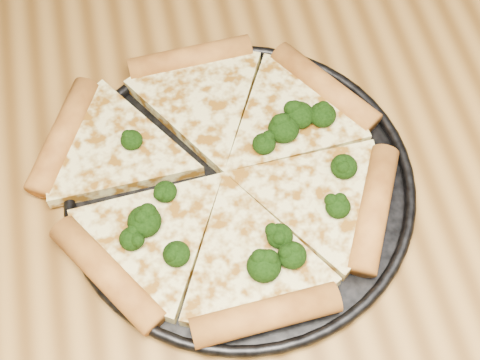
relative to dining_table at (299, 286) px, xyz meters
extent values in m
cube|color=olive|center=(0.00, 0.00, 0.07)|extent=(1.20, 0.90, 0.04)
cylinder|color=black|center=(-0.05, 0.08, 0.09)|extent=(0.33, 0.33, 0.01)
torus|color=black|center=(-0.05, 0.08, 0.10)|extent=(0.34, 0.34, 0.01)
cylinder|color=#C67D31|center=(0.06, 0.17, 0.11)|extent=(0.09, 0.13, 0.03)
cylinder|color=#C67D31|center=(-0.07, 0.23, 0.11)|extent=(0.13, 0.03, 0.03)
cylinder|color=#C67D31|center=(-0.21, 0.16, 0.11)|extent=(0.08, 0.13, 0.03)
cylinder|color=#C67D31|center=(-0.18, 0.01, 0.11)|extent=(0.09, 0.13, 0.03)
cylinder|color=#C67D31|center=(-0.05, -0.06, 0.11)|extent=(0.13, 0.03, 0.03)
cylinder|color=#C67D31|center=(0.07, 0.02, 0.11)|extent=(0.08, 0.13, 0.03)
ellipsoid|color=black|center=(-0.05, -0.02, 0.12)|extent=(0.03, 0.03, 0.02)
ellipsoid|color=black|center=(0.05, 0.07, 0.12)|extent=(0.03, 0.03, 0.02)
ellipsoid|color=black|center=(-0.12, 0.01, 0.12)|extent=(0.02, 0.02, 0.02)
ellipsoid|color=black|center=(-0.14, 0.05, 0.12)|extent=(0.03, 0.03, 0.02)
ellipsoid|color=black|center=(0.03, 0.03, 0.12)|extent=(0.02, 0.02, 0.02)
ellipsoid|color=black|center=(-0.02, -0.01, 0.12)|extent=(0.03, 0.03, 0.02)
ellipsoid|color=black|center=(-0.02, 0.11, 0.12)|extent=(0.02, 0.02, 0.02)
ellipsoid|color=black|center=(-0.14, 0.14, 0.12)|extent=(0.02, 0.02, 0.02)
ellipsoid|color=black|center=(0.02, 0.13, 0.12)|extent=(0.03, 0.03, 0.02)
ellipsoid|color=black|center=(0.05, 0.13, 0.12)|extent=(0.03, 0.03, 0.02)
ellipsoid|color=black|center=(-0.16, 0.03, 0.12)|extent=(0.02, 0.02, 0.02)
ellipsoid|color=black|center=(-0.12, 0.08, 0.12)|extent=(0.02, 0.02, 0.02)
ellipsoid|color=black|center=(-0.02, 0.01, 0.12)|extent=(0.02, 0.02, 0.02)
ellipsoid|color=black|center=(0.01, 0.12, 0.12)|extent=(0.03, 0.03, 0.02)
camera|label=1|loc=(-0.11, -0.24, 0.69)|focal=51.76mm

